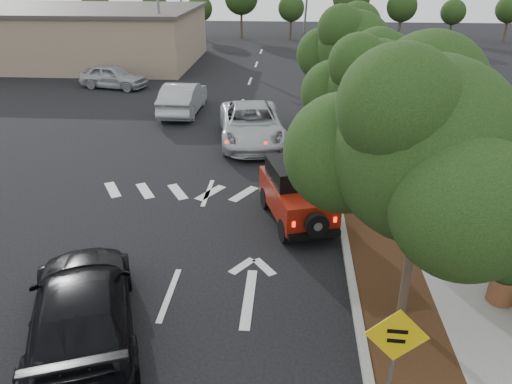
# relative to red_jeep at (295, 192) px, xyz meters

# --- Properties ---
(ground) EXTENTS (120.00, 120.00, 0.00)m
(ground) POSITION_rel_red_jeep_xyz_m (-3.12, -4.27, -0.96)
(ground) COLOR black
(ground) RESTS_ON ground
(curb) EXTENTS (0.20, 70.00, 0.15)m
(curb) POSITION_rel_red_jeep_xyz_m (1.48, 7.73, -0.88)
(curb) COLOR #9E9B93
(curb) RESTS_ON ground
(planting_strip) EXTENTS (1.80, 70.00, 0.12)m
(planting_strip) POSITION_rel_red_jeep_xyz_m (2.48, 7.73, -0.90)
(planting_strip) COLOR black
(planting_strip) RESTS_ON ground
(sidewalk) EXTENTS (2.00, 70.00, 0.12)m
(sidewalk) POSITION_rel_red_jeep_xyz_m (4.38, 7.73, -0.90)
(sidewalk) COLOR gray
(sidewalk) RESTS_ON ground
(hedge) EXTENTS (0.80, 70.00, 0.80)m
(hedge) POSITION_rel_red_jeep_xyz_m (5.78, 7.73, -0.56)
(hedge) COLOR black
(hedge) RESTS_ON ground
(commercial_building) EXTENTS (22.00, 12.00, 4.00)m
(commercial_building) POSITION_rel_red_jeep_xyz_m (-19.12, 25.73, 1.04)
(commercial_building) COLOR gray
(commercial_building) RESTS_ON ground
(transmission_tower) EXTENTS (7.00, 4.00, 28.00)m
(transmission_tower) POSITION_rel_red_jeep_xyz_m (2.88, 43.73, -0.96)
(transmission_tower) COLOR slate
(transmission_tower) RESTS_ON ground
(street_tree_near) EXTENTS (3.80, 3.80, 5.92)m
(street_tree_near) POSITION_rel_red_jeep_xyz_m (2.48, -4.77, -0.96)
(street_tree_near) COLOR black
(street_tree_near) RESTS_ON ground
(street_tree_mid) EXTENTS (3.20, 3.20, 5.32)m
(street_tree_mid) POSITION_rel_red_jeep_xyz_m (2.48, 2.23, -0.96)
(street_tree_mid) COLOR black
(street_tree_mid) RESTS_ON ground
(street_tree_far) EXTENTS (3.40, 3.40, 5.62)m
(street_tree_far) POSITION_rel_red_jeep_xyz_m (2.48, 8.73, -0.96)
(street_tree_far) COLOR black
(street_tree_far) RESTS_ON ground
(light_pole_a) EXTENTS (2.00, 0.22, 9.00)m
(light_pole_a) POSITION_rel_red_jeep_xyz_m (-9.62, 21.73, -0.96)
(light_pole_a) COLOR slate
(light_pole_a) RESTS_ON ground
(light_pole_b) EXTENTS (2.00, 0.22, 9.00)m
(light_pole_b) POSITION_rel_red_jeep_xyz_m (-10.62, 33.73, -0.96)
(light_pole_b) COLOR slate
(light_pole_b) RESTS_ON ground
(red_jeep) EXTENTS (2.55, 3.86, 1.89)m
(red_jeep) POSITION_rel_red_jeep_xyz_m (0.00, 0.00, 0.00)
(red_jeep) COLOR black
(red_jeep) RESTS_ON ground
(silver_suv_ahead) EXTENTS (3.66, 6.34, 1.66)m
(silver_suv_ahead) POSITION_rel_red_jeep_xyz_m (-2.01, 7.40, -0.13)
(silver_suv_ahead) COLOR #B6B9BE
(silver_suv_ahead) RESTS_ON ground
(black_suv_oncoming) EXTENTS (3.90, 5.78, 1.55)m
(black_suv_oncoming) POSITION_rel_red_jeep_xyz_m (-4.61, -5.85, -0.18)
(black_suv_oncoming) COLOR black
(black_suv_oncoming) RESTS_ON ground
(silver_sedan_oncoming) EXTENTS (1.80, 5.04, 1.66)m
(silver_sedan_oncoming) POSITION_rel_red_jeep_xyz_m (-6.07, 11.79, -0.13)
(silver_sedan_oncoming) COLOR #9DA0A4
(silver_sedan_oncoming) RESTS_ON ground
(parked_suv) EXTENTS (4.67, 2.72, 1.49)m
(parked_suv) POSITION_rel_red_jeep_xyz_m (-11.74, 17.13, -0.21)
(parked_suv) COLOR #A5A7AD
(parked_suv) RESTS_ON ground
(speed_hump_sign) EXTENTS (1.09, 0.10, 2.31)m
(speed_hump_sign) POSITION_rel_red_jeep_xyz_m (1.68, -7.57, 0.64)
(speed_hump_sign) COLOR slate
(speed_hump_sign) RESTS_ON ground
(terracotta_planter) EXTENTS (0.79, 0.79, 1.38)m
(terracotta_planter) POSITION_rel_red_jeep_xyz_m (4.97, -4.08, -0.03)
(terracotta_planter) COLOR brown
(terracotta_planter) RESTS_ON ground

